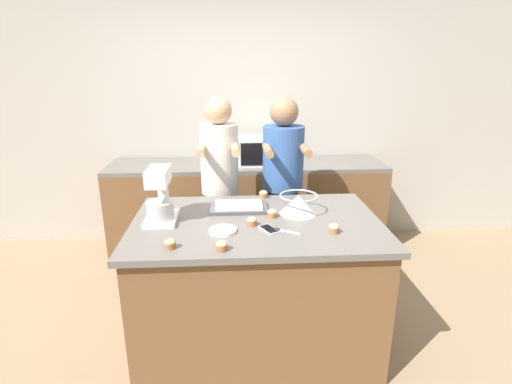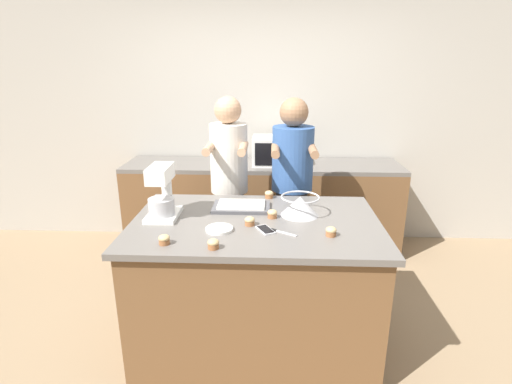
# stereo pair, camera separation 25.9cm
# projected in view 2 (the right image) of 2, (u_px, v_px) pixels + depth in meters

# --- Properties ---
(ground_plane) EXTENTS (16.00, 16.00, 0.00)m
(ground_plane) POSITION_uv_depth(u_px,v_px,m) (256.00, 339.00, 2.89)
(ground_plane) COLOR #937A5B
(back_wall) EXTENTS (10.00, 0.06, 2.70)m
(back_wall) POSITION_uv_depth(u_px,v_px,m) (263.00, 117.00, 4.26)
(back_wall) COLOR #B2ADA3
(back_wall) RESTS_ON ground_plane
(island_counter) EXTENTS (1.62, 1.03, 0.93)m
(island_counter) POSITION_uv_depth(u_px,v_px,m) (256.00, 283.00, 2.74)
(island_counter) COLOR brown
(island_counter) RESTS_ON ground_plane
(back_counter) EXTENTS (2.80, 0.60, 0.93)m
(back_counter) POSITION_uv_depth(u_px,v_px,m) (262.00, 206.00, 4.20)
(back_counter) COLOR brown
(back_counter) RESTS_ON ground_plane
(person_left) EXTENTS (0.32, 0.49, 1.66)m
(person_left) POSITION_uv_depth(u_px,v_px,m) (230.00, 190.00, 3.35)
(person_left) COLOR #232328
(person_left) RESTS_ON ground_plane
(person_right) EXTENTS (0.35, 0.51, 1.65)m
(person_right) POSITION_uv_depth(u_px,v_px,m) (292.00, 193.00, 3.33)
(person_right) COLOR #232328
(person_right) RESTS_ON ground_plane
(stand_mixer) EXTENTS (0.20, 0.30, 0.35)m
(stand_mixer) POSITION_uv_depth(u_px,v_px,m) (162.00, 195.00, 2.62)
(stand_mixer) COLOR white
(stand_mixer) RESTS_ON island_counter
(mixing_bowl) EXTENTS (0.26, 0.26, 0.13)m
(mixing_bowl) POSITION_uv_depth(u_px,v_px,m) (300.00, 205.00, 2.68)
(mixing_bowl) COLOR #BCBCC1
(mixing_bowl) RESTS_ON island_counter
(baking_tray) EXTENTS (0.40, 0.24, 0.04)m
(baking_tray) POSITION_uv_depth(u_px,v_px,m) (241.00, 206.00, 2.81)
(baking_tray) COLOR #4C4C51
(baking_tray) RESTS_ON island_counter
(microwave_oven) EXTENTS (0.44, 0.36, 0.27)m
(microwave_oven) POSITION_uv_depth(u_px,v_px,m) (275.00, 151.00, 4.01)
(microwave_oven) COLOR silver
(microwave_oven) RESTS_ON back_counter
(cell_phone) EXTENTS (0.13, 0.16, 0.01)m
(cell_phone) POSITION_uv_depth(u_px,v_px,m) (265.00, 230.00, 2.44)
(cell_phone) COLOR silver
(cell_phone) RESTS_ON island_counter
(small_plate) EXTENTS (0.17, 0.17, 0.02)m
(small_plate) POSITION_uv_depth(u_px,v_px,m) (219.00, 229.00, 2.45)
(small_plate) COLOR white
(small_plate) RESTS_ON island_counter
(knife) EXTENTS (0.20, 0.13, 0.01)m
(knife) POSITION_uv_depth(u_px,v_px,m) (278.00, 231.00, 2.43)
(knife) COLOR #BCBCC1
(knife) RESTS_ON island_counter
(cupcake_0) EXTENTS (0.06, 0.06, 0.06)m
(cupcake_0) POSITION_uv_depth(u_px,v_px,m) (331.00, 231.00, 2.36)
(cupcake_0) COLOR #9E6038
(cupcake_0) RESTS_ON island_counter
(cupcake_1) EXTENTS (0.06, 0.06, 0.06)m
(cupcake_1) POSITION_uv_depth(u_px,v_px,m) (269.00, 194.00, 3.03)
(cupcake_1) COLOR #9E6038
(cupcake_1) RESTS_ON island_counter
(cupcake_2) EXTENTS (0.06, 0.06, 0.06)m
(cupcake_2) POSITION_uv_depth(u_px,v_px,m) (164.00, 240.00, 2.26)
(cupcake_2) COLOR #9E6038
(cupcake_2) RESTS_ON island_counter
(cupcake_3) EXTENTS (0.06, 0.06, 0.06)m
(cupcake_3) POSITION_uv_depth(u_px,v_px,m) (250.00, 221.00, 2.52)
(cupcake_3) COLOR #9E6038
(cupcake_3) RESTS_ON island_counter
(cupcake_4) EXTENTS (0.06, 0.06, 0.06)m
(cupcake_4) POSITION_uv_depth(u_px,v_px,m) (213.00, 244.00, 2.20)
(cupcake_4) COLOR #9E6038
(cupcake_4) RESTS_ON island_counter
(cupcake_5) EXTENTS (0.06, 0.06, 0.06)m
(cupcake_5) POSITION_uv_depth(u_px,v_px,m) (272.00, 214.00, 2.64)
(cupcake_5) COLOR #9E6038
(cupcake_5) RESTS_ON island_counter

